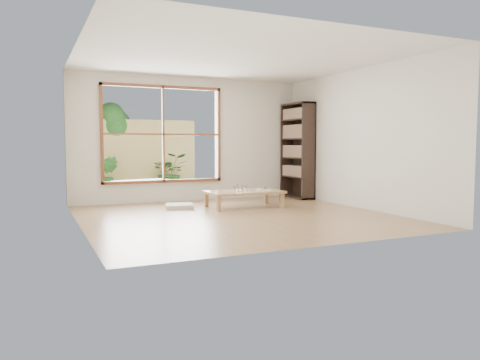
# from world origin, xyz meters

# --- Properties ---
(ground) EXTENTS (5.00, 5.00, 0.00)m
(ground) POSITION_xyz_m (0.00, 0.00, 0.00)
(ground) COLOR olive
(ground) RESTS_ON ground
(low_table) EXTENTS (1.44, 0.82, 0.31)m
(low_table) POSITION_xyz_m (0.57, 0.98, 0.27)
(low_table) COLOR #AB7553
(low_table) RESTS_ON ground
(floor_cushion) EXTENTS (0.61, 0.61, 0.07)m
(floor_cushion) POSITION_xyz_m (-0.58, 1.38, 0.04)
(floor_cushion) COLOR beige
(floor_cushion) RESTS_ON ground
(bookshelf) EXTENTS (0.34, 0.95, 2.10)m
(bookshelf) POSITION_xyz_m (2.31, 1.90, 1.05)
(bookshelf) COLOR #2E201A
(bookshelf) RESTS_ON ground
(glass_tall) EXTENTS (0.07, 0.07, 0.13)m
(glass_tall) POSITION_xyz_m (0.44, 0.92, 0.38)
(glass_tall) COLOR silver
(glass_tall) RESTS_ON low_table
(glass_mid) EXTENTS (0.07, 0.07, 0.10)m
(glass_mid) POSITION_xyz_m (0.68, 1.06, 0.36)
(glass_mid) COLOR silver
(glass_mid) RESTS_ON low_table
(glass_short) EXTENTS (0.07, 0.07, 0.08)m
(glass_short) POSITION_xyz_m (0.63, 1.11, 0.35)
(glass_short) COLOR silver
(glass_short) RESTS_ON low_table
(glass_small) EXTENTS (0.07, 0.07, 0.09)m
(glass_small) POSITION_xyz_m (0.41, 1.00, 0.36)
(glass_small) COLOR silver
(glass_small) RESTS_ON low_table
(food_tray) EXTENTS (0.29, 0.24, 0.08)m
(food_tray) POSITION_xyz_m (0.95, 0.89, 0.33)
(food_tray) COLOR white
(food_tray) RESTS_ON low_table
(deck) EXTENTS (2.80, 2.00, 0.05)m
(deck) POSITION_xyz_m (-0.60, 3.56, 0.00)
(deck) COLOR #322B25
(deck) RESTS_ON ground
(garden_bench) EXTENTS (1.26, 0.64, 0.38)m
(garden_bench) POSITION_xyz_m (-0.90, 3.26, 0.35)
(garden_bench) COLOR #2E201A
(garden_bench) RESTS_ON deck
(bamboo_fence) EXTENTS (2.80, 0.06, 1.80)m
(bamboo_fence) POSITION_xyz_m (-0.60, 4.56, 0.90)
(bamboo_fence) COLOR tan
(bamboo_fence) RESTS_ON ground
(shrub_right) EXTENTS (0.98, 0.89, 0.95)m
(shrub_right) POSITION_xyz_m (0.08, 4.30, 0.50)
(shrub_right) COLOR #2E6826
(shrub_right) RESTS_ON deck
(shrub_left) EXTENTS (0.54, 0.46, 0.89)m
(shrub_left) POSITION_xyz_m (-1.50, 4.07, 0.47)
(shrub_left) COLOR #2E6826
(shrub_left) RESTS_ON deck
(garden_tree) EXTENTS (1.04, 0.85, 2.22)m
(garden_tree) POSITION_xyz_m (-1.28, 4.86, 1.63)
(garden_tree) COLOR #4C3D2D
(garden_tree) RESTS_ON ground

